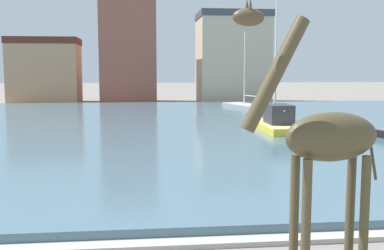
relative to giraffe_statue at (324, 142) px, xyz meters
name	(u,v)px	position (x,y,z in m)	size (l,w,h in m)	color
harbor_water	(137,126)	(-3.54, 23.56, -2.42)	(79.16, 42.71, 0.33)	#476675
quay_edge_coping	(129,246)	(-3.54, 1.96, -2.52)	(79.16, 0.50, 0.12)	#ADA89E
giraffe_statue	(324,142)	(0.00, 0.00, 0.00)	(2.89, 0.95, 5.06)	#4C4228
sailboat_grey	(243,107)	(6.66, 36.48, -2.22)	(3.91, 7.58, 7.57)	#939399
sailboat_yellow	(275,124)	(4.84, 19.46, -1.96)	(2.06, 6.84, 9.47)	gold
townhouse_wide_warehouse	(45,70)	(-14.79, 50.73, 1.33)	(8.34, 5.70, 7.81)	tan
townhouse_narrow_midrow	(128,47)	(-4.70, 50.54, 4.20)	(6.83, 6.46, 13.54)	#8E5142
townhouse_end_terrace	(232,57)	(8.11, 49.42, 2.93)	(8.60, 6.96, 10.99)	#C6B293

